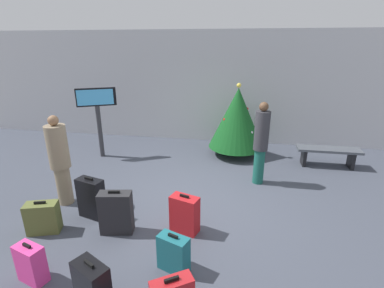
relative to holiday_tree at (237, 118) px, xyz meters
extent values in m
plane|color=#424754|center=(-0.92, -2.69, -1.05)|extent=(16.00, 16.00, 0.00)
cube|color=silver|center=(-0.92, 1.22, 0.62)|extent=(16.00, 0.20, 3.33)
cylinder|color=#4C3319|center=(0.00, 0.00, -0.93)|extent=(0.12, 0.12, 0.24)
cone|color=#14511E|center=(0.00, 0.00, 0.00)|extent=(1.49, 1.49, 1.61)
sphere|color=#F2D84C|center=(0.00, 0.00, 0.87)|extent=(0.12, 0.12, 0.12)
sphere|color=yellow|center=(-0.09, 0.11, 0.49)|extent=(0.08, 0.08, 0.08)
sphere|color=yellow|center=(-0.13, 0.15, 0.35)|extent=(0.08, 0.08, 0.08)
sphere|color=red|center=(-0.33, -0.16, -0.02)|extent=(0.08, 0.08, 0.08)
sphere|color=red|center=(0.24, 0.04, 0.25)|extent=(0.08, 0.08, 0.08)
sphere|color=silver|center=(0.39, -0.29, -0.30)|extent=(0.08, 0.08, 0.08)
cylinder|color=#333338|center=(-3.61, -0.74, -0.35)|extent=(0.12, 0.12, 1.40)
cube|color=black|center=(-3.61, -0.74, 0.58)|extent=(0.92, 0.52, 0.47)
cube|color=#4CB2F2|center=(-3.61, -0.78, 0.58)|extent=(0.80, 0.42, 0.40)
cube|color=#4C5159|center=(2.29, -0.41, -0.60)|extent=(1.50, 0.44, 0.06)
cube|color=black|center=(1.73, -0.41, -0.84)|extent=(0.08, 0.35, 0.42)
cube|color=black|center=(2.85, -0.41, -0.84)|extent=(0.08, 0.35, 0.42)
cylinder|color=gray|center=(-3.17, -3.13, -0.67)|extent=(0.27, 0.27, 0.75)
cylinder|color=gray|center=(-3.17, -3.13, 0.11)|extent=(0.38, 0.38, 0.80)
sphere|color=#8C6647|center=(-3.17, -3.13, 0.60)|extent=(0.18, 0.18, 0.18)
cylinder|color=#19594C|center=(0.54, -1.62, -0.66)|extent=(0.23, 0.23, 0.78)
cylinder|color=#333338|center=(0.54, -1.62, 0.15)|extent=(0.33, 0.33, 0.84)
sphere|color=brown|center=(0.54, -1.62, 0.67)|extent=(0.19, 0.19, 0.19)
cube|color=black|center=(-2.42, -3.47, -0.69)|extent=(0.52, 0.34, 0.72)
cube|color=black|center=(-2.42, -3.47, -0.30)|extent=(0.17, 0.07, 0.04)
cube|color=#B2191E|center=(-0.72, -3.60, -0.74)|extent=(0.50, 0.36, 0.63)
cube|color=black|center=(-0.72, -3.60, -0.40)|extent=(0.16, 0.08, 0.04)
cube|color=#59602D|center=(-2.99, -4.01, -0.79)|extent=(0.55, 0.39, 0.52)
cube|color=black|center=(-2.99, -4.01, -0.51)|extent=(0.17, 0.08, 0.04)
cube|color=#232326|center=(-1.81, -3.81, -0.69)|extent=(0.55, 0.32, 0.71)
cube|color=black|center=(-1.81, -3.81, -0.32)|extent=(0.18, 0.06, 0.04)
cube|color=black|center=(-1.45, -5.23, -0.72)|extent=(0.49, 0.40, 0.65)
cube|color=black|center=(-1.45, -5.23, -0.38)|extent=(0.15, 0.10, 0.04)
cube|color=#E5388C|center=(-2.46, -4.95, -0.79)|extent=(0.42, 0.30, 0.52)
cube|color=black|center=(-2.46, -4.95, -0.50)|extent=(0.14, 0.07, 0.04)
cube|color=black|center=(-0.54, -5.20, -0.47)|extent=(0.15, 0.11, 0.04)
cube|color=#19606B|center=(-0.71, -4.45, -0.79)|extent=(0.47, 0.34, 0.52)
cube|color=black|center=(-0.71, -4.45, -0.51)|extent=(0.15, 0.08, 0.04)
camera|label=1|loc=(0.07, -7.43, 1.86)|focal=26.32mm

